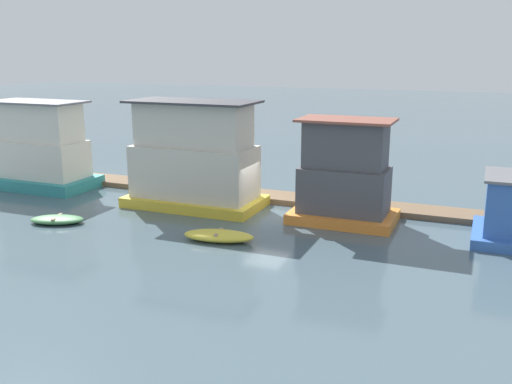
{
  "coord_description": "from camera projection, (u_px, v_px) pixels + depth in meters",
  "views": [
    {
      "loc": [
        10.5,
        -26.7,
        8.32
      ],
      "look_at": [
        0.0,
        -1.0,
        1.4
      ],
      "focal_mm": 40.0,
      "sensor_mm": 36.0,
      "label": 1
    }
  ],
  "objects": [
    {
      "name": "ground_plane",
      "position": [
        263.0,
        214.0,
        29.85
      ],
      "size": [
        200.0,
        200.0,
        0.0
      ],
      "primitive_type": "plane",
      "color": "#475B66"
    },
    {
      "name": "dock_walkway",
      "position": [
        282.0,
        198.0,
        32.46
      ],
      "size": [
        42.4,
        2.09,
        0.3
      ],
      "primitive_type": "cube",
      "color": "brown",
      "rests_on": "ground_plane"
    },
    {
      "name": "houseboat_teal",
      "position": [
        40.0,
        150.0,
        35.1
      ],
      "size": [
        6.64,
        3.71,
        5.34
      ],
      "color": "teal",
      "rests_on": "ground_plane"
    },
    {
      "name": "houseboat_yellow",
      "position": [
        194.0,
        159.0,
        30.72
      ],
      "size": [
        7.38,
        3.8,
        5.75
      ],
      "color": "gold",
      "rests_on": "ground_plane"
    },
    {
      "name": "houseboat_orange",
      "position": [
        345.0,
        177.0,
        27.97
      ],
      "size": [
        5.14,
        3.35,
        5.13
      ],
      "color": "orange",
      "rests_on": "ground_plane"
    },
    {
      "name": "dinghy_green",
      "position": [
        57.0,
        220.0,
        28.16
      ],
      "size": [
        2.94,
        2.18,
        0.37
      ],
      "color": "#47844C",
      "rests_on": "ground_plane"
    },
    {
      "name": "dinghy_yellow",
      "position": [
        219.0,
        236.0,
        25.5
      ],
      "size": [
        3.38,
        1.85,
        0.5
      ],
      "color": "yellow",
      "rests_on": "ground_plane"
    }
  ]
}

